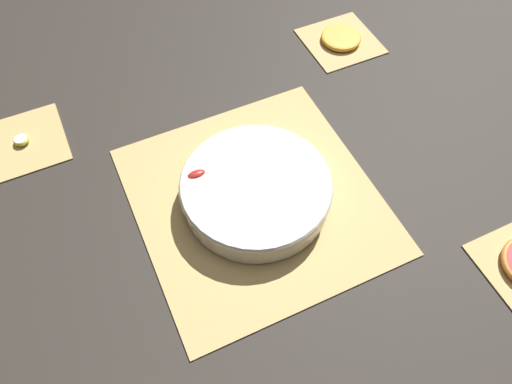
% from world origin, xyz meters
% --- Properties ---
extents(ground_plane, '(6.00, 6.00, 0.00)m').
position_xyz_m(ground_plane, '(0.00, 0.00, 0.00)').
color(ground_plane, '#2D2823').
extents(bamboo_mat_center, '(0.41, 0.43, 0.01)m').
position_xyz_m(bamboo_mat_center, '(-0.00, 0.00, 0.00)').
color(bamboo_mat_center, tan).
rests_on(bamboo_mat_center, ground_plane).
extents(coaster_mat_near_left, '(0.15, 0.15, 0.01)m').
position_xyz_m(coaster_mat_near_left, '(-0.35, -0.30, 0.00)').
color(coaster_mat_near_left, tan).
rests_on(coaster_mat_near_left, ground_plane).
extents(coaster_mat_near_right, '(0.15, 0.15, 0.01)m').
position_xyz_m(coaster_mat_near_right, '(0.35, -0.30, 0.00)').
color(coaster_mat_near_right, tan).
rests_on(coaster_mat_near_right, ground_plane).
extents(fruit_salad_bowl, '(0.26, 0.26, 0.05)m').
position_xyz_m(fruit_salad_bowl, '(-0.00, -0.00, 0.04)').
color(fruit_salad_bowl, silver).
rests_on(fruit_salad_bowl, bamboo_mat_center).
extents(orange_slice_whole, '(0.09, 0.09, 0.01)m').
position_xyz_m(orange_slice_whole, '(-0.35, -0.30, 0.01)').
color(orange_slice_whole, '#F9A338').
rests_on(orange_slice_whole, coaster_mat_near_left).
extents(banana_coin_single, '(0.03, 0.03, 0.01)m').
position_xyz_m(banana_coin_single, '(0.35, -0.30, 0.01)').
color(banana_coin_single, '#F7EFC6').
rests_on(banana_coin_single, coaster_mat_near_right).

